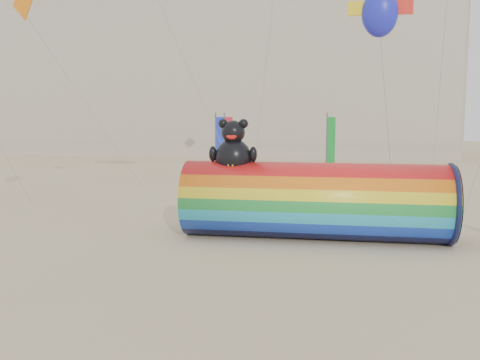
# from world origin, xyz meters

# --- Properties ---
(ground) EXTENTS (160.00, 160.00, 0.00)m
(ground) POSITION_xyz_m (0.00, 0.00, 0.00)
(ground) COLOR #CCB58C
(ground) RESTS_ON ground
(hotel_building) EXTENTS (60.40, 15.40, 20.60)m
(hotel_building) POSITION_xyz_m (-12.00, 45.95, 10.31)
(hotel_building) COLOR #B7AD99
(hotel_building) RESTS_ON ground
(windsock_assembly) EXTENTS (10.98, 3.35, 5.06)m
(windsock_assembly) POSITION_xyz_m (3.66, 1.49, 1.68)
(windsock_assembly) COLOR red
(windsock_assembly) RESTS_ON ground
(festival_banners) EXTENTS (8.33, 1.62, 5.20)m
(festival_banners) POSITION_xyz_m (-0.68, 16.52, 2.64)
(festival_banners) COLOR #59595E
(festival_banners) RESTS_ON ground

